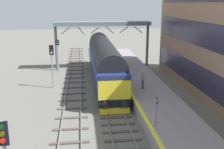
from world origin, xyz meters
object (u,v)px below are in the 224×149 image
object	(u,v)px
diesel_locomotive	(104,60)
signal_post_mid	(52,61)
waiting_passenger	(143,79)
platform_number_sign	(156,108)
signal_post_far	(58,52)

from	to	relation	value
diesel_locomotive	signal_post_mid	size ratio (longest dim) A/B	4.27
diesel_locomotive	waiting_passenger	bearing A→B (deg)	-64.74
diesel_locomotive	waiting_passenger	distance (m)	7.08
platform_number_sign	diesel_locomotive	bearing A→B (deg)	98.38
waiting_passenger	signal_post_mid	bearing A→B (deg)	86.57
platform_number_sign	signal_post_far	bearing A→B (deg)	111.63
diesel_locomotive	platform_number_sign	world-z (taller)	diesel_locomotive
signal_post_mid	platform_number_sign	xyz separation A→B (m)	(7.66, -12.14, -0.63)
diesel_locomotive	signal_post_far	world-z (taller)	diesel_locomotive
signal_post_mid	platform_number_sign	distance (m)	14.37
signal_post_far	waiting_passenger	size ratio (longest dim) A/B	2.55
signal_post_far	waiting_passenger	xyz separation A→B (m)	(8.60, -11.57, -0.63)
signal_post_mid	signal_post_far	world-z (taller)	signal_post_mid
diesel_locomotive	platform_number_sign	size ratio (longest dim) A/B	10.01
signal_post_mid	signal_post_far	xyz separation A→B (m)	(-0.00, 7.19, -0.32)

